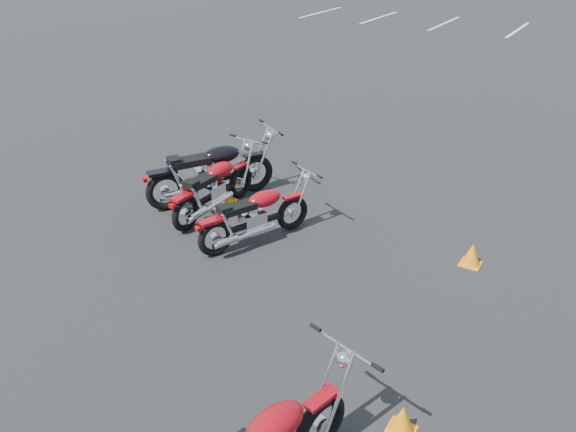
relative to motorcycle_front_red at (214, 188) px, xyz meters
The scene contains 8 objects.
ground 1.89m from the motorcycle_front_red, 38.79° to the right, with size 120.00×120.00×0.00m, color black.
motorcycle_front_red is the anchor object (origin of this frame).
motorcycle_second_black 0.45m from the motorcycle_front_red, 134.44° to the left, with size 1.49×2.05×1.06m.
motorcycle_third_red 1.08m from the motorcycle_front_red, 21.02° to the right, with size 1.06×1.76×0.88m.
training_cone_near 3.75m from the motorcycle_front_red, ahead, with size 0.26×0.26×0.31m.
training_cone_far 4.61m from the motorcycle_front_red, 31.26° to the right, with size 0.24×0.24×0.28m.
training_cone_extra 0.49m from the motorcycle_front_red, 105.21° to the left, with size 0.28×0.28×0.33m.
parking_line_stripes 18.88m from the motorcycle_front_red, 93.24° to the left, with size 15.12×4.00×0.01m.
Camera 1 is at (3.48, -4.68, 3.95)m, focal length 35.00 mm.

